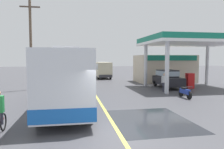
# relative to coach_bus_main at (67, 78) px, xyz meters

# --- Properties ---
(ground) EXTENTS (120.00, 120.00, 0.00)m
(ground) POSITION_rel_coach_bus_main_xyz_m (2.13, 14.33, -1.72)
(ground) COLOR #424247
(lane_divider_stripe) EXTENTS (0.16, 50.00, 0.01)m
(lane_divider_stripe) POSITION_rel_coach_bus_main_xyz_m (2.13, 9.33, -1.72)
(lane_divider_stripe) COLOR #D8CC4C
(lane_divider_stripe) RESTS_ON ground
(wet_puddle_patch) EXTENTS (3.63, 4.58, 0.01)m
(wet_puddle_patch) POSITION_rel_coach_bus_main_xyz_m (3.97, -4.06, -1.72)
(wet_puddle_patch) COLOR #26282D
(wet_puddle_patch) RESTS_ON ground
(coach_bus_main) EXTENTS (2.60, 11.04, 3.69)m
(coach_bus_main) POSITION_rel_coach_bus_main_xyz_m (0.00, 0.00, 0.00)
(coach_bus_main) COLOR silver
(coach_bus_main) RESTS_ON ground
(gas_station_roadside) EXTENTS (9.10, 11.95, 5.10)m
(gas_station_roadside) POSITION_rel_coach_bus_main_xyz_m (11.86, 10.20, 0.91)
(gas_station_roadside) COLOR #147259
(gas_station_roadside) RESTS_ON ground
(car_at_pump) EXTENTS (1.70, 4.20, 1.82)m
(car_at_pump) POSITION_rel_coach_bus_main_xyz_m (9.80, 6.71, -0.71)
(car_at_pump) COLOR black
(car_at_pump) RESTS_ON ground
(minibus_opposing_lane) EXTENTS (2.04, 6.13, 2.44)m
(minibus_opposing_lane) POSITION_rel_coach_bus_main_xyz_m (4.81, 18.97, -0.25)
(minibus_opposing_lane) COLOR #BFB799
(minibus_opposing_lane) RESTS_ON ground
(motorcycle_parked_forecourt) EXTENTS (0.55, 1.80, 0.92)m
(motorcycle_parked_forecourt) POSITION_rel_coach_bus_main_xyz_m (8.61, 1.11, -1.28)
(motorcycle_parked_forecourt) COLOR black
(motorcycle_parked_forecourt) RESTS_ON ground
(pedestrian_near_pump) EXTENTS (0.55, 0.22, 1.66)m
(pedestrian_near_pump) POSITION_rel_coach_bus_main_xyz_m (8.38, 4.29, -0.79)
(pedestrian_near_pump) COLOR #33333F
(pedestrian_near_pump) RESTS_ON ground
(car_trailing_behind_bus) EXTENTS (1.70, 4.20, 1.82)m
(car_trailing_behind_bus) POSITION_rel_coach_bus_main_xyz_m (-0.42, 14.59, -0.71)
(car_trailing_behind_bus) COLOR olive
(car_trailing_behind_bus) RESTS_ON ground
(utility_pole_roadside) EXTENTS (1.80, 0.24, 8.33)m
(utility_pole_roadside) POSITION_rel_coach_bus_main_xyz_m (-3.50, 7.57, 2.63)
(utility_pole_roadside) COLOR brown
(utility_pole_roadside) RESTS_ON ground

